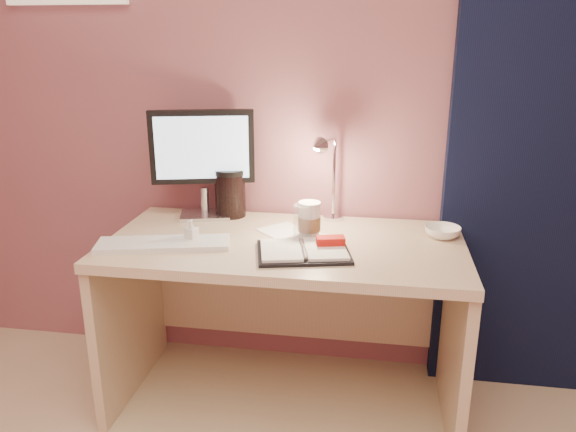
# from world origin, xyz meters

# --- Properties ---
(room) EXTENTS (3.50, 3.50, 3.50)m
(room) POSITION_xyz_m (0.95, 1.69, 1.14)
(room) COLOR #C6B28E
(room) RESTS_ON ground
(desk) EXTENTS (1.40, 0.70, 0.73)m
(desk) POSITION_xyz_m (0.00, 1.45, 0.50)
(desk) COLOR beige
(desk) RESTS_ON ground
(monitor) EXTENTS (0.44, 0.21, 0.47)m
(monitor) POSITION_xyz_m (-0.40, 1.63, 1.01)
(monitor) COLOR silver
(monitor) RESTS_ON desk
(keyboard) EXTENTS (0.52, 0.26, 0.02)m
(keyboard) POSITION_xyz_m (-0.45, 1.25, 0.74)
(keyboard) COLOR white
(keyboard) RESTS_ON desk
(planner) EXTENTS (0.39, 0.32, 0.05)m
(planner) POSITION_xyz_m (0.10, 1.26, 0.74)
(planner) COLOR black
(planner) RESTS_ON desk
(paper_a) EXTENTS (0.23, 0.23, 0.00)m
(paper_a) POSITION_xyz_m (-0.03, 1.49, 0.73)
(paper_a) COLOR white
(paper_a) RESTS_ON desk
(paper_c) EXTENTS (0.18, 0.18, 0.00)m
(paper_c) POSITION_xyz_m (0.10, 1.42, 0.73)
(paper_c) COLOR white
(paper_c) RESTS_ON desk
(coffee_cup) EXTENTS (0.09, 0.09, 0.15)m
(coffee_cup) POSITION_xyz_m (0.09, 1.44, 0.80)
(coffee_cup) COLOR silver
(coffee_cup) RESTS_ON desk
(clear_cup) EXTENTS (0.08, 0.08, 0.14)m
(clear_cup) POSITION_xyz_m (0.07, 1.42, 0.80)
(clear_cup) COLOR white
(clear_cup) RESTS_ON desk
(bowl) EXTENTS (0.19, 0.19, 0.04)m
(bowl) POSITION_xyz_m (0.62, 1.52, 0.75)
(bowl) COLOR white
(bowl) RESTS_ON desk
(lotion_bottle) EXTENTS (0.06, 0.06, 0.09)m
(lotion_bottle) POSITION_xyz_m (-0.35, 1.30, 0.78)
(lotion_bottle) COLOR silver
(lotion_bottle) RESTS_ON desk
(dark_jar) EXTENTS (0.14, 0.14, 0.19)m
(dark_jar) POSITION_xyz_m (-0.29, 1.66, 0.83)
(dark_jar) COLOR black
(dark_jar) RESTS_ON desk
(desk_lamp) EXTENTS (0.15, 0.23, 0.38)m
(desk_lamp) POSITION_xyz_m (0.20, 1.60, 0.97)
(desk_lamp) COLOR silver
(desk_lamp) RESTS_ON desk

